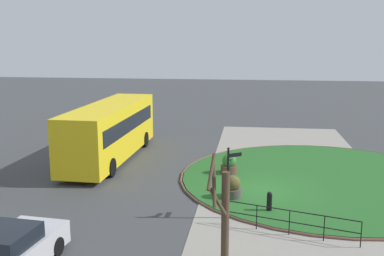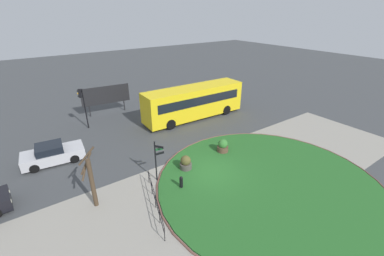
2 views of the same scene
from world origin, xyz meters
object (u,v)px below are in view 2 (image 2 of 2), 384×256
object	(u,v)px
bus_yellow	(194,102)
traffic_light_near	(82,100)
car_far_lane	(53,154)
street_tree_bare	(91,180)
bollard_foreground	(181,182)
signpost_directional	(157,158)
billboard_left	(106,95)
planter_near_signpost	(223,146)
planter_kerbside	(186,163)

from	to	relation	value
bus_yellow	traffic_light_near	xyz separation A→B (m)	(-9.93, 3.79, 1.07)
bus_yellow	car_far_lane	world-z (taller)	bus_yellow
street_tree_bare	bollard_foreground	bearing A→B (deg)	-18.13
car_far_lane	street_tree_bare	world-z (taller)	street_tree_bare
signpost_directional	bollard_foreground	world-z (taller)	signpost_directional
signpost_directional	bus_yellow	distance (m)	11.13
signpost_directional	billboard_left	world-z (taller)	billboard_left
bus_yellow	planter_near_signpost	world-z (taller)	bus_yellow
bollard_foreground	planter_near_signpost	bearing A→B (deg)	20.40
billboard_left	planter_near_signpost	distance (m)	14.46
signpost_directional	bollard_foreground	xyz separation A→B (m)	(0.79, -1.65, -1.23)
car_far_lane	billboard_left	size ratio (longest dim) A/B	0.88
planter_near_signpost	planter_kerbside	distance (m)	3.78
traffic_light_near	planter_near_signpost	bearing A→B (deg)	136.85
car_far_lane	planter_near_signpost	xyz separation A→B (m)	(11.25, -6.20, -0.15)
street_tree_bare	traffic_light_near	bearing A→B (deg)	77.52
signpost_directional	billboard_left	distance (m)	13.94
car_far_lane	planter_kerbside	size ratio (longest dim) A/B	3.98
car_far_lane	billboard_left	xyz separation A→B (m)	(6.59, 7.40, 1.39)
signpost_directional	street_tree_bare	size ratio (longest dim) A/B	0.81
billboard_left	planter_near_signpost	size ratio (longest dim) A/B	4.38
billboard_left	traffic_light_near	bearing A→B (deg)	-132.22
signpost_directional	street_tree_bare	xyz separation A→B (m)	(-4.14, -0.04, 0.09)
bollard_foreground	car_far_lane	bearing A→B (deg)	126.74
car_far_lane	street_tree_bare	size ratio (longest dim) A/B	1.22
bollard_foreground	billboard_left	size ratio (longest dim) A/B	0.18
traffic_light_near	street_tree_bare	distance (m)	11.59
bollard_foreground	street_tree_bare	distance (m)	5.35
signpost_directional	planter_near_signpost	bearing A→B (deg)	2.65
billboard_left	planter_near_signpost	bearing A→B (deg)	-65.10
bus_yellow	traffic_light_near	world-z (taller)	traffic_light_near
street_tree_bare	planter_near_signpost	bearing A→B (deg)	1.78
traffic_light_near	street_tree_bare	size ratio (longest dim) A/B	1.08
traffic_light_near	billboard_left	xyz separation A→B (m)	(2.96, 2.64, -0.78)
traffic_light_near	billboard_left	size ratio (longest dim) A/B	0.78
bollard_foreground	planter_kerbside	bearing A→B (deg)	48.46
signpost_directional	car_far_lane	distance (m)	8.42
planter_kerbside	bus_yellow	bearing A→B (deg)	50.98
car_far_lane	street_tree_bare	xyz separation A→B (m)	(1.14, -6.52, 1.12)
billboard_left	street_tree_bare	xyz separation A→B (m)	(-5.45, -13.91, -0.27)
traffic_light_near	car_far_lane	bearing A→B (deg)	64.63
car_far_lane	bus_yellow	bearing A→B (deg)	9.77
planter_near_signpost	traffic_light_near	bearing A→B (deg)	124.81
bus_yellow	billboard_left	world-z (taller)	bus_yellow
bus_yellow	signpost_directional	bearing A→B (deg)	-136.53
billboard_left	bus_yellow	bearing A→B (deg)	-36.72
billboard_left	planter_kerbside	size ratio (longest dim) A/B	4.52
car_far_lane	planter_near_signpost	world-z (taller)	car_far_lane
bus_yellow	planter_kerbside	size ratio (longest dim) A/B	9.81
planter_kerbside	street_tree_bare	xyz separation A→B (m)	(-6.35, 0.01, 1.29)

